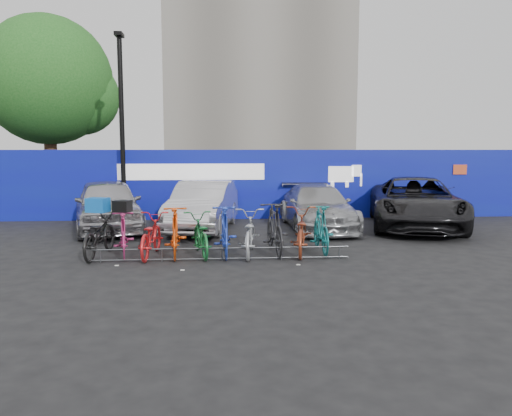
{
  "coord_description": "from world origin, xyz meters",
  "views": [
    {
      "loc": [
        -0.03,
        -11.29,
        2.43
      ],
      "look_at": [
        0.93,
        2.0,
        0.85
      ],
      "focal_mm": 35.0,
      "sensor_mm": 36.0,
      "label": 1
    }
  ],
  "objects": [
    {
      "name": "bike_6",
      "position": [
        0.62,
        -0.05,
        0.51
      ],
      "size": [
        0.87,
        2.0,
        1.02
      ],
      "primitive_type": "imported",
      "rotation": [
        0.0,
        0.0,
        3.04
      ],
      "color": "#9DA1A4",
      "rests_on": "ground"
    },
    {
      "name": "bike_0",
      "position": [
        -2.77,
        0.03,
        0.51
      ],
      "size": [
        0.87,
        2.0,
        1.02
      ],
      "primitive_type": "imported",
      "rotation": [
        0.0,
        0.0,
        3.04
      ],
      "color": "black",
      "rests_on": "ground"
    },
    {
      "name": "car_3",
      "position": [
        5.99,
        3.63,
        0.78
      ],
      "size": [
        3.96,
        6.08,
        1.56
      ],
      "primitive_type": "imported",
      "rotation": [
        0.0,
        0.0,
        -0.26
      ],
      "color": "black",
      "rests_on": "ground"
    },
    {
      "name": "bike_7",
      "position": [
        1.23,
        0.11,
        0.59
      ],
      "size": [
        0.67,
        2.0,
        1.19
      ],
      "primitive_type": "imported",
      "rotation": [
        0.0,
        0.0,
        3.2
      ],
      "color": "#252528",
      "rests_on": "ground"
    },
    {
      "name": "bike_9",
      "position": [
        2.33,
        0.15,
        0.56
      ],
      "size": [
        0.58,
        1.87,
        1.12
      ],
      "primitive_type": "imported",
      "rotation": [
        0.0,
        0.0,
        3.11
      ],
      "color": "#13696B",
      "rests_on": "ground"
    },
    {
      "name": "bike_rack",
      "position": [
        -0.0,
        -0.6,
        0.16
      ],
      "size": [
        5.6,
        0.03,
        0.3
      ],
      "color": "#595B60",
      "rests_on": "ground"
    },
    {
      "name": "bike_5",
      "position": [
        0.07,
        -0.02,
        0.57
      ],
      "size": [
        0.6,
        1.91,
        1.14
      ],
      "primitive_type": "imported",
      "rotation": [
        0.0,
        0.0,
        3.17
      ],
      "color": "#243FBE",
      "rests_on": "ground"
    },
    {
      "name": "bike_1",
      "position": [
        -2.23,
        0.07,
        0.51
      ],
      "size": [
        0.79,
        1.75,
        1.01
      ],
      "primitive_type": "imported",
      "rotation": [
        0.0,
        0.0,
        3.33
      ],
      "color": "#C12E71",
      "rests_on": "ground"
    },
    {
      "name": "hoarding",
      "position": [
        0.01,
        6.0,
        1.2
      ],
      "size": [
        22.0,
        0.18,
        2.4
      ],
      "color": "#0B0F9C",
      "rests_on": "ground"
    },
    {
      "name": "cargo_topcase",
      "position": [
        -2.23,
        0.07,
        1.14
      ],
      "size": [
        0.43,
        0.41,
        0.26
      ],
      "primitive_type": "cube",
      "rotation": [
        0.0,
        0.0,
        -0.3
      ],
      "color": "black",
      "rests_on": "bike_1"
    },
    {
      "name": "car_1",
      "position": [
        -0.54,
        3.64,
        0.73
      ],
      "size": [
        2.26,
        4.61,
        1.46
      ],
      "primitive_type": "imported",
      "rotation": [
        0.0,
        0.0,
        -0.17
      ],
      "color": "silver",
      "rests_on": "ground"
    },
    {
      "name": "lamppost",
      "position": [
        -3.2,
        5.4,
        3.27
      ],
      "size": [
        0.25,
        0.5,
        6.11
      ],
      "color": "black",
      "rests_on": "ground"
    },
    {
      "name": "car_0",
      "position": [
        -3.37,
        3.74,
        0.78
      ],
      "size": [
        2.98,
        4.88,
        1.55
      ],
      "primitive_type": "imported",
      "rotation": [
        0.0,
        0.0,
        0.27
      ],
      "color": "#A8A7AC",
      "rests_on": "ground"
    },
    {
      "name": "cargo_crate",
      "position": [
        -2.77,
        0.03,
        1.18
      ],
      "size": [
        0.53,
        0.46,
        0.32
      ],
      "primitive_type": "cube",
      "rotation": [
        0.0,
        0.0,
        -0.31
      ],
      "color": "#0E57B4",
      "rests_on": "bike_0"
    },
    {
      "name": "bike_8",
      "position": [
        1.82,
        0.02,
        0.53
      ],
      "size": [
        1.05,
        2.1,
        1.06
      ],
      "primitive_type": "imported",
      "rotation": [
        0.0,
        0.0,
        2.96
      ],
      "color": "maroon",
      "rests_on": "ground"
    },
    {
      "name": "car_2",
      "position": [
        2.93,
        3.65,
        0.66
      ],
      "size": [
        1.94,
        4.6,
        1.32
      ],
      "primitive_type": "imported",
      "rotation": [
        0.0,
        0.0,
        0.02
      ],
      "color": "#A6A7AA",
      "rests_on": "ground"
    },
    {
      "name": "bike_4",
      "position": [
        -0.49,
        -0.01,
        0.48
      ],
      "size": [
        0.96,
        1.92,
        0.96
      ],
      "primitive_type": "imported",
      "rotation": [
        0.0,
        0.0,
        3.33
      ],
      "color": "#17672D",
      "rests_on": "ground"
    },
    {
      "name": "tree",
      "position": [
        -6.77,
        10.06,
        5.07
      ],
      "size": [
        5.4,
        5.2,
        7.8
      ],
      "color": "#382314",
      "rests_on": "ground"
    },
    {
      "name": "bike_3",
      "position": [
        -1.05,
        -0.05,
        0.57
      ],
      "size": [
        0.65,
        1.91,
        1.13
      ],
      "primitive_type": "imported",
      "rotation": [
        0.0,
        0.0,
        3.21
      ],
      "color": "#EA490E",
      "rests_on": "ground"
    },
    {
      "name": "bike_2",
      "position": [
        -1.61,
        -0.06,
        0.48
      ],
      "size": [
        0.8,
        1.89,
        0.97
      ],
      "primitive_type": "imported",
      "rotation": [
        0.0,
        0.0,
        3.06
      ],
      "color": "red",
      "rests_on": "ground"
    },
    {
      "name": "ground",
      "position": [
        0.0,
        0.0,
        0.0
      ],
      "size": [
        100.0,
        100.0,
        0.0
      ],
      "primitive_type": "plane",
      "color": "black",
      "rests_on": "ground"
    }
  ]
}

